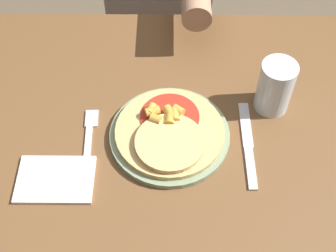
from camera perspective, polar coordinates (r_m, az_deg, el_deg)
dining_table at (r=1.05m, az=0.15°, el=-7.26°), size 1.16×0.91×0.73m
plate at (r=0.99m, az=0.00°, el=-1.13°), size 0.25×0.25×0.01m
pizza at (r=0.98m, az=-0.03°, el=-0.69°), size 0.23×0.23×0.04m
fork at (r=1.01m, az=-9.61°, el=-1.44°), size 0.03×0.18×0.00m
knife at (r=1.00m, az=9.71°, el=-2.37°), size 0.02×0.22×0.00m
drinking_glass at (r=1.03m, az=12.89°, el=4.69°), size 0.08×0.08×0.12m
napkin at (r=0.96m, az=-13.58°, el=-6.34°), size 0.15×0.11×0.01m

